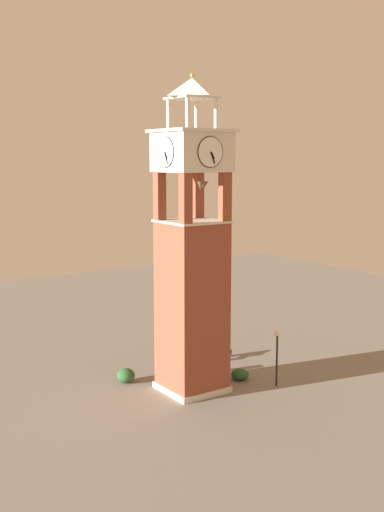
% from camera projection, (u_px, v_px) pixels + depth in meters
% --- Properties ---
extents(ground, '(80.00, 80.00, 0.00)m').
position_uv_depth(ground, '(192.00, 389.00, 37.98)').
color(ground, gray).
extents(clock_tower, '(3.85, 3.85, 18.38)m').
position_uv_depth(clock_tower, '(192.00, 266.00, 36.85)').
color(clock_tower, brown).
rests_on(clock_tower, ground).
extents(park_bench, '(0.95, 1.66, 0.95)m').
position_uv_depth(park_bench, '(222.00, 352.00, 43.78)').
color(park_bench, brown).
rests_on(park_bench, ground).
extents(lamp_post, '(0.36, 0.36, 3.48)m').
position_uv_depth(lamp_post, '(277.00, 347.00, 38.26)').
color(lamp_post, black).
rests_on(lamp_post, ground).
extents(trash_bin, '(0.52, 0.52, 0.80)m').
position_uv_depth(trash_bin, '(219.00, 366.00, 41.06)').
color(trash_bin, '#4C4C51').
rests_on(trash_bin, ground).
extents(shrub_near_entry, '(1.13, 1.13, 0.68)m').
position_uv_depth(shrub_near_entry, '(240.00, 374.00, 39.66)').
color(shrub_near_entry, '#28562D').
rests_on(shrub_near_entry, ground).
extents(shrub_left_of_tower, '(1.11, 1.11, 0.88)m').
position_uv_depth(shrub_left_of_tower, '(126.00, 376.00, 39.12)').
color(shrub_left_of_tower, '#28562D').
rests_on(shrub_left_of_tower, ground).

